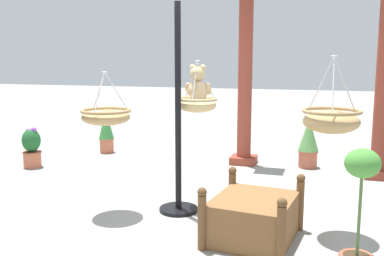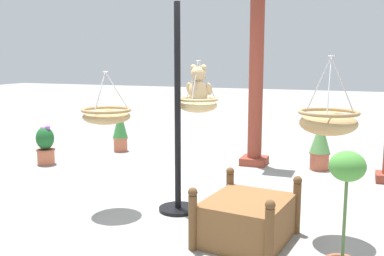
{
  "view_description": "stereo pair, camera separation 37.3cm",
  "coord_description": "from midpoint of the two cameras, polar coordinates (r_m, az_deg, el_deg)",
  "views": [
    {
      "loc": [
        1.41,
        -4.63,
        1.74
      ],
      "look_at": [
        0.02,
        0.09,
        0.95
      ],
      "focal_mm": 41.3,
      "sensor_mm": 36.0,
      "label": 1
    },
    {
      "loc": [
        1.76,
        -4.52,
        1.74
      ],
      "look_at": [
        0.02,
        0.09,
        0.95
      ],
      "focal_mm": 41.3,
      "sensor_mm": 36.0,
      "label": 2
    }
  ],
  "objects": [
    {
      "name": "hanging_basket_left_high",
      "position": [
        4.98,
        -8.89,
        1.62
      ],
      "size": [
        0.56,
        0.56,
        0.59
      ],
      "color": "tan"
    },
    {
      "name": "display_pole_central",
      "position": [
        4.95,
        0.31,
        -2.61
      ],
      "size": [
        0.44,
        0.44,
        2.38
      ],
      "color": "black",
      "rests_on": "ground"
    },
    {
      "name": "potted_plant_fern_front",
      "position": [
        3.5,
        22.02,
        -11.99
      ],
      "size": [
        0.27,
        0.27,
        1.09
      ],
      "color": "#AD563D",
      "rests_on": "ground"
    },
    {
      "name": "teddy_bear",
      "position": [
        5.07,
        2.99,
        5.31
      ],
      "size": [
        0.31,
        0.27,
        0.45
      ],
      "color": "tan"
    },
    {
      "name": "hanging_basket_right_low",
      "position": [
        4.39,
        19.55,
        0.8
      ],
      "size": [
        0.56,
        0.56,
        0.74
      ],
      "color": "tan"
    },
    {
      "name": "greenhouse_pillar_right",
      "position": [
        7.18,
        9.76,
        6.38
      ],
      "size": [
        0.43,
        0.43,
        2.93
      ],
      "color": "brown",
      "rests_on": "ground"
    },
    {
      "name": "potted_plant_small_succulent",
      "position": [
        7.55,
        -17.08,
        -2.16
      ],
      "size": [
        0.31,
        0.31,
        0.65
      ],
      "color": "#BC6042",
      "rests_on": "ground"
    },
    {
      "name": "potted_plant_bushy_green",
      "position": [
        7.2,
        17.65,
        -2.0
      ],
      "size": [
        0.32,
        0.32,
        0.8
      ],
      "color": "#AD563D",
      "rests_on": "ground"
    },
    {
      "name": "ground_plane",
      "position": [
        5.14,
        1.59,
        -10.67
      ],
      "size": [
        40.0,
        40.0,
        0.0
      ],
      "primitive_type": "plane",
      "color": "gray"
    },
    {
      "name": "hanging_basket_with_teddy",
      "position": [
        5.06,
        2.9,
        3.12
      ],
      "size": [
        0.47,
        0.47,
        0.59
      ],
      "color": "tan"
    },
    {
      "name": "wooden_planter_box",
      "position": [
        4.33,
        9.62,
        -11.43
      ],
      "size": [
        0.92,
        1.01,
        0.59
      ],
      "color": "brown",
      "rests_on": "ground"
    },
    {
      "name": "potted_plant_tall_leafy",
      "position": [
        8.29,
        -8.0,
        -0.21
      ],
      "size": [
        0.29,
        0.29,
        0.81
      ],
      "color": "#BC6042",
      "rests_on": "ground"
    }
  ]
}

